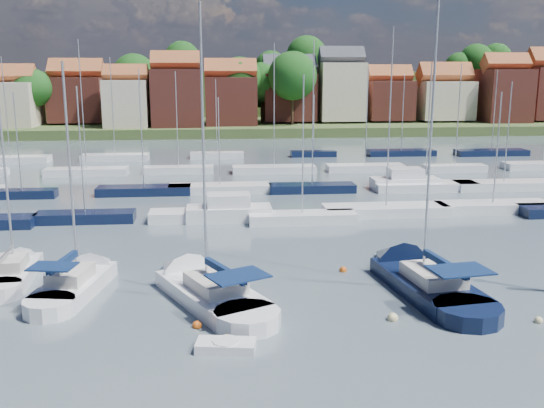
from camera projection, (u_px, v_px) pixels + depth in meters
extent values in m
plane|color=#44555C|center=(270.00, 178.00, 70.36)|extent=(260.00, 260.00, 0.00)
cube|color=white|center=(75.00, 288.00, 33.91)|extent=(3.78, 6.76, 1.20)
cone|color=white|center=(101.00, 266.00, 37.79)|extent=(3.18, 3.54, 2.66)
cylinder|color=white|center=(50.00, 310.00, 30.81)|extent=(3.10, 3.10, 1.20)
cube|color=beige|center=(71.00, 275.00, 33.28)|extent=(2.32, 2.95, 0.70)
cylinder|color=#B2B2B7|center=(70.00, 172.00, 32.95)|extent=(0.14, 0.14, 11.81)
cylinder|color=#B2B2B7|center=(63.00, 265.00, 32.23)|extent=(0.75, 3.50, 0.10)
cube|color=#0E1F46|center=(62.00, 262.00, 32.20)|extent=(0.91, 3.36, 0.35)
cube|color=#0E1F46|center=(53.00, 266.00, 31.05)|extent=(2.51, 1.98, 0.08)
cube|color=white|center=(211.00, 297.00, 32.64)|extent=(6.46, 8.56, 1.20)
cone|color=white|center=(175.00, 272.00, 36.75)|extent=(4.66, 4.91, 3.30)
cylinder|color=white|center=(247.00, 322.00, 29.35)|extent=(4.42, 4.42, 1.20)
cube|color=beige|center=(215.00, 283.00, 31.98)|extent=(3.53, 3.98, 0.70)
cylinder|color=#B2B2B7|center=(203.00, 149.00, 31.39)|extent=(0.14, 0.14, 14.66)
cylinder|color=#B2B2B7|center=(225.00, 274.00, 30.88)|extent=(2.03, 3.99, 0.10)
cube|color=#0E1F46|center=(225.00, 271.00, 30.85)|extent=(2.12, 3.88, 0.35)
cube|color=#0E1F46|center=(238.00, 276.00, 29.63)|extent=(3.39, 3.02, 0.08)
cube|color=black|center=(427.00, 288.00, 34.02)|extent=(4.59, 8.74, 1.20)
cone|color=black|center=(389.00, 260.00, 38.97)|extent=(4.00, 4.49, 3.47)
cylinder|color=black|center=(467.00, 316.00, 30.06)|extent=(3.92, 3.92, 1.20)
cube|color=beige|center=(433.00, 275.00, 33.26)|extent=(2.89, 3.78, 0.70)
cylinder|color=#B2B2B7|center=(431.00, 135.00, 32.75)|extent=(0.14, 0.14, 15.79)
cylinder|color=#B2B2B7|center=(445.00, 267.00, 31.98)|extent=(0.74, 4.60, 0.10)
cube|color=#0E1F46|center=(445.00, 264.00, 31.95)|extent=(0.91, 4.40, 0.35)
cube|color=#0E1F46|center=(460.00, 270.00, 30.49)|extent=(3.21, 2.47, 0.08)
cube|color=white|center=(13.00, 277.00, 35.86)|extent=(2.76, 5.84, 1.20)
cone|color=white|center=(27.00, 259.00, 39.28)|extent=(2.56, 2.92, 2.37)
cylinder|color=white|center=(0.00, 293.00, 33.12)|extent=(2.53, 2.53, 1.20)
cube|color=beige|center=(10.00, 263.00, 35.27)|extent=(1.82, 2.48, 0.70)
cylinder|color=#B2B2B7|center=(6.00, 181.00, 35.01)|extent=(0.14, 0.14, 10.21)
cylinder|color=#B2B2B7|center=(5.00, 253.00, 34.33)|extent=(0.32, 3.16, 0.10)
cube|color=white|center=(226.00, 347.00, 26.87)|extent=(2.78, 1.62, 0.52)
cylinder|color=white|center=(226.00, 344.00, 26.84)|extent=(1.22, 1.22, 0.33)
sphere|color=beige|center=(229.00, 338.00, 28.18)|extent=(0.49, 0.49, 0.49)
sphere|color=#D85914|center=(197.00, 327.00, 29.34)|extent=(0.47, 0.47, 0.47)
sphere|color=beige|center=(393.00, 320.00, 30.21)|extent=(0.55, 0.55, 0.55)
sphere|color=#D85914|center=(343.00, 271.00, 37.54)|extent=(0.46, 0.46, 0.46)
sphere|color=beige|center=(538.00, 323.00, 29.91)|extent=(0.42, 0.42, 0.42)
cube|color=black|center=(85.00, 218.00, 49.78)|extent=(8.01, 2.24, 1.00)
cylinder|color=#B2B2B7|center=(81.00, 150.00, 48.59)|extent=(0.12, 0.12, 10.16)
cube|color=white|center=(205.00, 216.00, 50.36)|extent=(9.22, 2.58, 1.00)
cylinder|color=#B2B2B7|center=(204.00, 162.00, 49.37)|extent=(0.12, 0.12, 8.18)
cube|color=white|center=(302.00, 219.00, 49.54)|extent=(8.78, 2.46, 1.00)
cylinder|color=#B2B2B7|center=(303.00, 145.00, 48.25)|extent=(0.12, 0.12, 11.06)
cube|color=white|center=(386.00, 211.00, 52.24)|extent=(10.79, 3.02, 1.00)
cylinder|color=#B2B2B7|center=(390.00, 119.00, 50.54)|extent=(0.12, 0.12, 14.87)
cube|color=white|center=(493.00, 208.00, 53.49)|extent=(10.13, 2.84, 1.00)
cylinder|color=#B2B2B7|center=(497.00, 148.00, 52.35)|extent=(0.12, 0.12, 9.59)
cube|color=white|center=(229.00, 214.00, 50.31)|extent=(7.00, 2.60, 1.40)
cube|color=white|center=(229.00, 202.00, 50.08)|extent=(3.50, 2.20, 1.30)
cube|color=black|center=(22.00, 195.00, 59.19)|extent=(6.54, 1.83, 1.00)
cylinder|color=#B2B2B7|center=(17.00, 142.00, 58.08)|extent=(0.12, 0.12, 9.37)
cube|color=black|center=(144.00, 191.00, 60.90)|extent=(9.30, 2.60, 1.00)
cylinder|color=#B2B2B7|center=(141.00, 129.00, 59.56)|extent=(0.12, 0.12, 11.48)
cube|color=white|center=(220.00, 189.00, 61.97)|extent=(10.40, 2.91, 1.00)
cylinder|color=#B2B2B7|center=(219.00, 141.00, 60.92)|extent=(0.12, 0.12, 8.77)
cube|color=black|center=(312.00, 189.00, 62.12)|extent=(8.80, 2.46, 1.00)
cylinder|color=#B2B2B7|center=(313.00, 114.00, 60.48)|extent=(0.12, 0.12, 14.33)
cube|color=white|center=(425.00, 187.00, 63.11)|extent=(10.73, 3.00, 1.00)
cylinder|color=#B2B2B7|center=(429.00, 124.00, 61.70)|extent=(0.12, 0.12, 12.14)
cube|color=white|center=(503.00, 186.00, 63.70)|extent=(10.48, 2.93, 1.00)
cylinder|color=#B2B2B7|center=(508.00, 132.00, 62.49)|extent=(0.12, 0.12, 10.28)
cube|color=white|center=(405.00, 184.00, 63.71)|extent=(7.00, 2.60, 1.40)
cube|color=white|center=(405.00, 174.00, 63.48)|extent=(3.50, 2.20, 1.30)
cube|color=white|center=(87.00, 172.00, 72.37)|extent=(9.71, 2.72, 1.00)
cylinder|color=#B2B2B7|center=(82.00, 105.00, 70.67)|extent=(0.12, 0.12, 14.88)
cube|color=white|center=(179.00, 170.00, 73.67)|extent=(8.49, 2.38, 1.00)
cylinder|color=#B2B2B7|center=(177.00, 119.00, 72.35)|extent=(0.12, 0.12, 11.31)
cube|color=white|center=(274.00, 170.00, 74.03)|extent=(10.16, 2.85, 1.00)
cylinder|color=#B2B2B7|center=(274.00, 105.00, 72.36)|extent=(0.12, 0.12, 14.59)
cube|color=white|center=(365.00, 168.00, 75.19)|extent=(9.53, 2.67, 1.00)
cylinder|color=#B2B2B7|center=(367.00, 116.00, 73.81)|extent=(0.12, 0.12, 11.91)
cube|color=white|center=(455.00, 169.00, 74.85)|extent=(7.62, 2.13, 1.00)
cylinder|color=#B2B2B7|center=(458.00, 115.00, 73.44)|extent=(0.12, 0.12, 12.13)
cube|color=white|center=(543.00, 166.00, 77.02)|extent=(10.17, 2.85, 1.00)
cube|color=white|center=(11.00, 160.00, 82.38)|extent=(10.37, 2.90, 1.00)
cylinder|color=#B2B2B7|center=(6.00, 107.00, 80.85)|extent=(0.12, 0.12, 13.20)
cube|color=white|center=(115.00, 158.00, 84.51)|extent=(9.24, 2.59, 1.00)
cylinder|color=#B2B2B7|center=(112.00, 106.00, 82.99)|extent=(0.12, 0.12, 13.17)
cube|color=white|center=(217.00, 156.00, 86.54)|extent=(7.57, 2.12, 1.00)
cylinder|color=#B2B2B7|center=(216.00, 116.00, 85.34)|extent=(0.12, 0.12, 10.24)
cube|color=black|center=(313.00, 154.00, 88.00)|extent=(6.58, 1.84, 1.00)
cylinder|color=#B2B2B7|center=(314.00, 123.00, 87.03)|extent=(0.12, 0.12, 8.01)
cube|color=black|center=(401.00, 153.00, 89.13)|extent=(9.92, 2.78, 1.00)
cylinder|color=#B2B2B7|center=(403.00, 112.00, 87.86)|extent=(0.12, 0.12, 10.92)
cube|color=black|center=(491.00, 153.00, 89.36)|extent=(10.55, 2.95, 1.00)
cylinder|color=#B2B2B7|center=(495.00, 110.00, 88.02)|extent=(0.12, 0.12, 11.51)
cube|color=#47582C|center=(241.00, 122.00, 145.17)|extent=(200.00, 70.00, 3.00)
cube|color=#47582C|center=(237.00, 98.00, 168.47)|extent=(200.00, 60.00, 14.00)
cube|color=beige|center=(12.00, 105.00, 115.71)|extent=(9.35, 10.04, 8.56)
cube|color=brown|center=(10.00, 76.00, 114.54)|extent=(9.54, 4.63, 4.63)
cube|color=brown|center=(78.00, 100.00, 122.04)|extent=(10.37, 9.97, 8.73)
cube|color=brown|center=(76.00, 71.00, 120.83)|extent=(10.57, 5.13, 5.13)
cube|color=beige|center=(127.00, 104.00, 114.60)|extent=(8.09, 8.80, 8.96)
cube|color=brown|center=(126.00, 75.00, 113.43)|extent=(8.25, 4.00, 4.00)
cube|color=brown|center=(177.00, 98.00, 116.16)|extent=(9.36, 10.17, 10.97)
cube|color=brown|center=(176.00, 63.00, 114.74)|extent=(9.54, 4.63, 4.63)
cube|color=brown|center=(231.00, 102.00, 118.94)|extent=(9.90, 8.56, 9.42)
cube|color=brown|center=(230.00, 71.00, 117.67)|extent=(10.10, 4.90, 4.90)
cube|color=brown|center=(289.00, 97.00, 124.79)|extent=(10.59, 8.93, 9.49)
cube|color=#383A42|center=(289.00, 67.00, 123.49)|extent=(10.80, 5.24, 5.24)
cube|color=beige|center=(341.00, 92.00, 124.71)|extent=(9.01, 8.61, 11.65)
cube|color=#383A42|center=(342.00, 57.00, 123.22)|extent=(9.19, 4.46, 4.46)
cube|color=brown|center=(388.00, 100.00, 127.23)|extent=(9.10, 9.34, 8.00)
cube|color=brown|center=(389.00, 75.00, 126.14)|extent=(9.28, 4.50, 4.50)
cube|color=beige|center=(443.00, 100.00, 127.94)|extent=(10.86, 9.59, 7.88)
cube|color=brown|center=(445.00, 75.00, 126.81)|extent=(11.07, 5.37, 5.37)
cube|color=brown|center=(503.00, 96.00, 126.22)|extent=(9.18, 9.96, 10.97)
cube|color=brown|center=(506.00, 64.00, 124.80)|extent=(9.36, 4.54, 4.54)
cylinder|color=#382619|center=(474.00, 87.00, 147.19)|extent=(0.50, 0.50, 4.47)
sphere|color=#1E541A|center=(476.00, 61.00, 145.89)|extent=(8.18, 8.18, 8.18)
cylinder|color=#382619|center=(262.00, 113.00, 124.24)|extent=(0.50, 0.50, 4.46)
sphere|color=#1E541A|center=(262.00, 83.00, 122.94)|extent=(8.15, 8.15, 8.15)
cylinder|color=#382619|center=(306.00, 87.00, 141.56)|extent=(0.50, 0.50, 5.15)
sphere|color=#1E541A|center=(307.00, 56.00, 140.07)|extent=(9.41, 9.41, 9.41)
cylinder|color=#382619|center=(183.00, 86.00, 141.45)|extent=(0.50, 0.50, 4.56)
sphere|color=#1E541A|center=(182.00, 59.00, 140.12)|extent=(8.34, 8.34, 8.34)
cylinder|color=#382619|center=(136.00, 109.00, 130.76)|extent=(0.50, 0.50, 5.15)
sphere|color=#1E541A|center=(134.00, 76.00, 129.26)|extent=(9.42, 9.42, 9.42)
cylinder|color=#382619|center=(64.00, 97.00, 130.80)|extent=(0.50, 0.50, 3.42)
sphere|color=#1E541A|center=(62.00, 75.00, 129.81)|extent=(6.26, 6.26, 6.26)
cylinder|color=#382619|center=(305.00, 111.00, 133.80)|extent=(0.50, 0.50, 3.77)
sphere|color=#1E541A|center=(306.00, 88.00, 132.70)|extent=(6.89, 6.89, 6.89)
cylinder|color=#382619|center=(292.00, 112.00, 119.82)|extent=(0.50, 0.50, 5.21)
sphere|color=#1E541A|center=(293.00, 76.00, 118.30)|extent=(9.53, 9.53, 9.53)
cylinder|color=#382619|center=(521.00, 113.00, 135.32)|extent=(0.50, 0.50, 2.97)
sphere|color=#1E541A|center=(522.00, 94.00, 134.46)|extent=(5.44, 5.44, 5.44)
cylinder|color=#382619|center=(240.00, 113.00, 121.66)|extent=(0.50, 0.50, 4.84)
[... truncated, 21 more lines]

